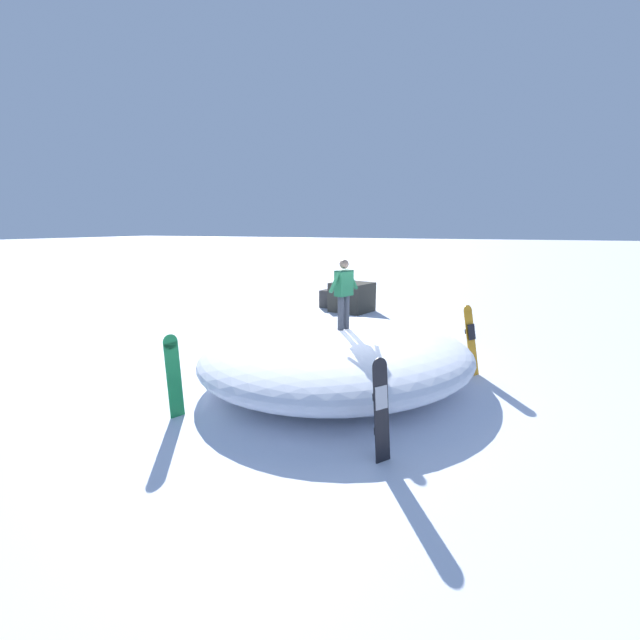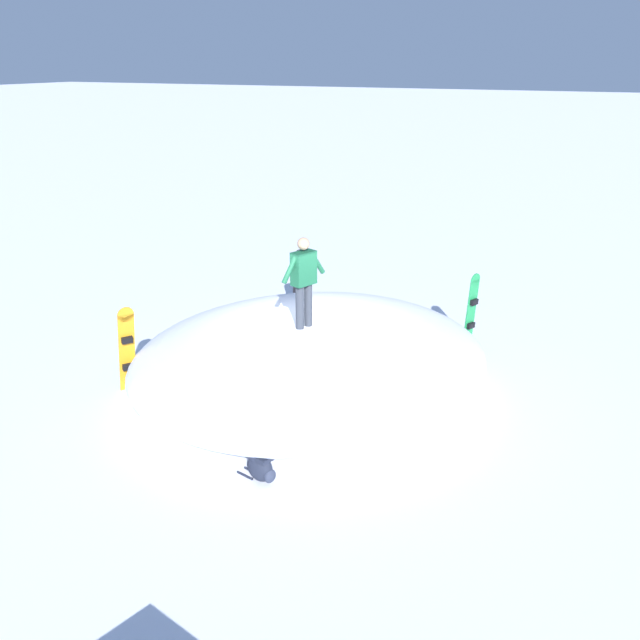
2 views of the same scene
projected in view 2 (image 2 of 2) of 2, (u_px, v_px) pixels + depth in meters
The scene contains 7 objects.
ground at pixel (308, 375), 13.20m from camera, with size 240.00×240.00×0.00m, color white.
snow_mound at pixel (311, 357), 12.52m from camera, with size 6.02×6.70×1.18m, color white.
snowboarder_standing at pixel (304, 277), 11.96m from camera, with size 0.42×0.95×1.59m.
snowboard_primary_upright at pixel (127, 348), 12.21m from camera, with size 0.47×0.44×1.66m.
snowboard_secondary_upright at pixel (299, 282), 15.88m from camera, with size 0.30×0.32×1.60m.
snowboard_tertiary_upright at pixel (472, 309), 14.24m from camera, with size 0.23×0.31×1.57m.
backpack_near at pixel (261, 467), 9.85m from camera, with size 0.67×0.36×0.42m.
Camera 2 is at (5.32, -10.76, 5.59)m, focal length 39.70 mm.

